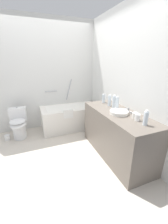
# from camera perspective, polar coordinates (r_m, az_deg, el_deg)

# --- Properties ---
(ground_plane) EXTENTS (3.71, 3.71, 0.00)m
(ground_plane) POSITION_cam_1_polar(r_m,az_deg,el_deg) (2.87, -11.88, -15.44)
(ground_plane) COLOR beige
(wall_back_tiled) EXTENTS (3.11, 0.10, 2.60)m
(wall_back_tiled) POSITION_cam_1_polar(r_m,az_deg,el_deg) (3.64, -17.14, 13.76)
(wall_back_tiled) COLOR silver
(wall_back_tiled) RESTS_ON ground_plane
(wall_right_mirror) EXTENTS (0.10, 2.87, 2.60)m
(wall_right_mirror) POSITION_cam_1_polar(r_m,az_deg,el_deg) (2.91, 14.99, 12.57)
(wall_right_mirror) COLOR silver
(wall_right_mirror) RESTS_ON ground_plane
(bathtub) EXTENTS (1.42, 0.69, 1.21)m
(bathtub) POSITION_cam_1_polar(r_m,az_deg,el_deg) (3.60, -5.60, -1.86)
(bathtub) COLOR white
(bathtub) RESTS_ON ground_plane
(toilet) EXTENTS (0.37, 0.53, 0.67)m
(toilet) POSITION_cam_1_polar(r_m,az_deg,el_deg) (3.45, -25.14, -4.42)
(toilet) COLOR white
(toilet) RESTS_ON ground_plane
(vanity_counter) EXTENTS (0.60, 1.55, 0.83)m
(vanity_counter) POSITION_cam_1_polar(r_m,az_deg,el_deg) (2.62, 13.00, -8.61)
(vanity_counter) COLOR #6B6056
(vanity_counter) RESTS_ON ground_plane
(sink_basin) EXTENTS (0.30, 0.30, 0.05)m
(sink_basin) POSITION_cam_1_polar(r_m,az_deg,el_deg) (2.36, 14.11, -0.14)
(sink_basin) COLOR white
(sink_basin) RESTS_ON vanity_counter
(sink_faucet) EXTENTS (0.12, 0.15, 0.09)m
(sink_faucet) POSITION_cam_1_polar(r_m,az_deg,el_deg) (2.47, 17.53, 0.60)
(sink_faucet) COLOR silver
(sink_faucet) RESTS_ON vanity_counter
(water_bottle_0) EXTENTS (0.06, 0.06, 0.25)m
(water_bottle_0) POSITION_cam_1_polar(r_m,az_deg,el_deg) (2.52, 13.38, 3.35)
(water_bottle_0) COLOR silver
(water_bottle_0) RESTS_ON vanity_counter
(water_bottle_1) EXTENTS (0.06, 0.06, 0.22)m
(water_bottle_1) POSITION_cam_1_polar(r_m,az_deg,el_deg) (2.05, 23.93, -2.33)
(water_bottle_1) COLOR silver
(water_bottle_1) RESTS_ON vanity_counter
(water_bottle_2) EXTENTS (0.07, 0.07, 0.24)m
(water_bottle_2) POSITION_cam_1_polar(r_m,az_deg,el_deg) (2.64, 12.20, 4.12)
(water_bottle_2) COLOR silver
(water_bottle_2) RESTS_ON vanity_counter
(water_bottle_3) EXTENTS (0.06, 0.06, 0.22)m
(water_bottle_3) POSITION_cam_1_polar(r_m,az_deg,el_deg) (2.74, 10.37, 4.62)
(water_bottle_3) COLOR silver
(water_bottle_3) RESTS_ON vanity_counter
(water_bottle_4) EXTENTS (0.07, 0.07, 0.20)m
(water_bottle_4) POSITION_cam_1_polar(r_m,az_deg,el_deg) (2.94, 8.04, 5.54)
(water_bottle_4) COLOR silver
(water_bottle_4) RESTS_ON vanity_counter
(drinking_glass_0) EXTENTS (0.07, 0.07, 0.10)m
(drinking_glass_0) POSITION_cam_1_polar(r_m,az_deg,el_deg) (2.18, 21.02, -2.07)
(drinking_glass_0) COLOR white
(drinking_glass_0) RESTS_ON vanity_counter
(drinking_glass_1) EXTENTS (0.08, 0.08, 0.09)m
(drinking_glass_1) POSITION_cam_1_polar(r_m,az_deg,el_deg) (2.25, 19.95, -1.32)
(drinking_glass_1) COLOR white
(drinking_glass_1) RESTS_ON vanity_counter
(toilet_paper_roll) EXTENTS (0.11, 0.11, 0.12)m
(toilet_paper_roll) POSITION_cam_1_polar(r_m,az_deg,el_deg) (3.56, -28.78, -9.14)
(toilet_paper_roll) COLOR white
(toilet_paper_roll) RESTS_ON ground_plane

